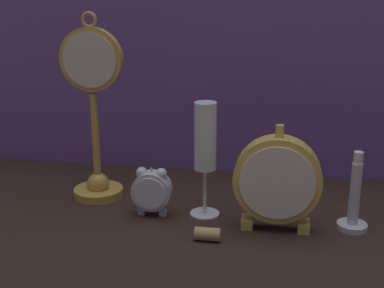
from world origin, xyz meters
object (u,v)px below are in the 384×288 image
alarm_clock_twin_bell (152,189)px  champagne_flute (205,145)px  pocket_watch_on_stand (94,120)px  brass_candlestick (354,204)px  wine_cork (207,234)px  mantel_clock_silver (277,180)px

alarm_clock_twin_bell → champagne_flute: (0.09, 0.02, 0.08)m
pocket_watch_on_stand → brass_candlestick: 0.49m
pocket_watch_on_stand → wine_cork: pocket_watch_on_stand is taller
alarm_clock_twin_bell → champagne_flute: bearing=11.5°
alarm_clock_twin_bell → mantel_clock_silver: bearing=-5.5°
pocket_watch_on_stand → mantel_clock_silver: pocket_watch_on_stand is taller
champagne_flute → alarm_clock_twin_bell: bearing=-168.5°
mantel_clock_silver → champagne_flute: champagne_flute is taller
alarm_clock_twin_bell → brass_candlestick: bearing=0.5°
wine_cork → alarm_clock_twin_bell: bearing=144.4°
pocket_watch_on_stand → mantel_clock_silver: (0.35, -0.09, -0.07)m
pocket_watch_on_stand → wine_cork: 0.32m
pocket_watch_on_stand → mantel_clock_silver: size_ratio=1.93×
brass_candlestick → wine_cork: size_ratio=3.30×
wine_cork → brass_candlestick: bearing=19.4°
champagne_flute → brass_candlestick: (0.26, -0.02, -0.09)m
pocket_watch_on_stand → wine_cork: (0.24, -0.15, -0.14)m
champagne_flute → brass_candlestick: bearing=-3.6°
mantel_clock_silver → alarm_clock_twin_bell: bearing=174.5°
champagne_flute → brass_candlestick: 0.27m
mantel_clock_silver → pocket_watch_on_stand: bearing=165.3°
pocket_watch_on_stand → alarm_clock_twin_bell: size_ratio=3.92×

